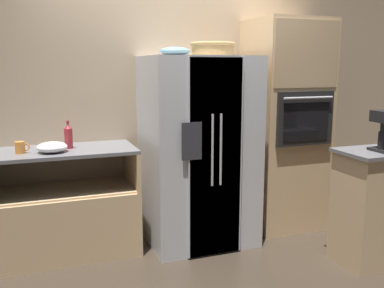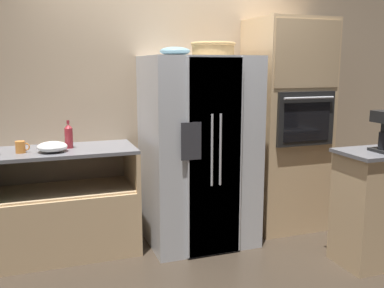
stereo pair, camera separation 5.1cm
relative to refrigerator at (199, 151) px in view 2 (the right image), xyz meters
name	(u,v)px [view 2 (the right image)]	position (x,y,z in m)	size (l,w,h in m)	color
ground_plane	(182,244)	(-0.19, -0.07, -0.86)	(20.00, 20.00, 0.00)	#382D23
wall_back	(165,90)	(-0.19, 0.44, 0.54)	(12.00, 0.06, 2.80)	tan
counter_left	(51,217)	(-1.33, 0.10, -0.52)	(1.43, 0.60, 0.94)	tan
refrigerator	(199,151)	(0.00, 0.00, 0.00)	(0.96, 0.84, 1.72)	silver
wall_oven	(286,125)	(0.96, 0.07, 0.18)	(0.73, 0.72, 2.08)	tan
island_counter	(372,208)	(1.17, -0.95, -0.38)	(0.57, 0.45, 0.96)	tan
wicker_basket	(213,49)	(0.16, 0.07, 0.93)	(0.41, 0.41, 0.12)	tan
fruit_bowl	(175,51)	(-0.21, 0.04, 0.90)	(0.27, 0.27, 0.08)	#668C99
bottle_tall	(69,136)	(-1.14, 0.14, 0.18)	(0.07, 0.07, 0.24)	maroon
mug	(21,147)	(-1.53, 0.05, 0.13)	(0.11, 0.08, 0.10)	orange
mixing_bowl	(52,147)	(-1.28, 0.01, 0.12)	(0.24, 0.24, 0.09)	white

